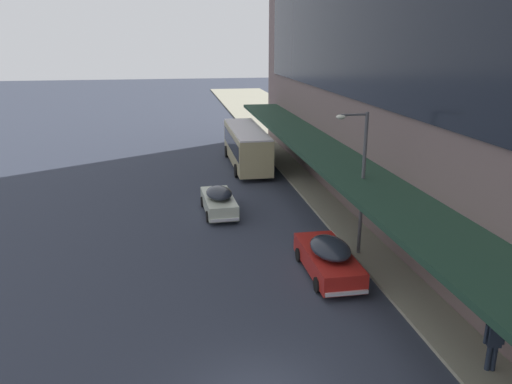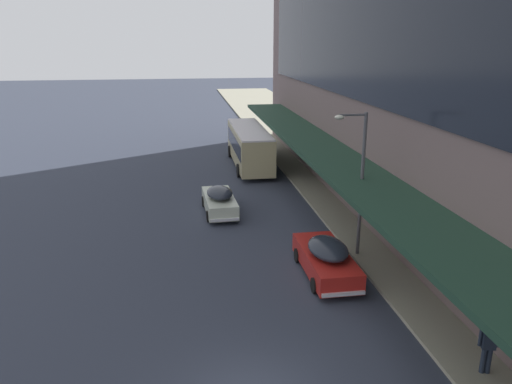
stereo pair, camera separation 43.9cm
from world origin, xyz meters
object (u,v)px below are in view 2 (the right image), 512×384
object	(u,v)px
transit_bus_kerbside_front	(249,145)
sedan_lead_near	(220,200)
pedestrian_at_kerb	(489,343)
street_lamp	(359,174)
sedan_second_mid	(326,258)

from	to	relation	value
transit_bus_kerbside_front	sedan_lead_near	distance (m)	11.45
pedestrian_at_kerb	sedan_lead_near	bearing A→B (deg)	112.69
transit_bus_kerbside_front	sedan_lead_near	size ratio (longest dim) A/B	2.21
street_lamp	sedan_lead_near	bearing A→B (deg)	129.10
sedan_lead_near	street_lamp	xyz separation A→B (m)	(5.74, -7.07, 3.25)
sedan_second_mid	pedestrian_at_kerb	distance (m)	7.85
transit_bus_kerbside_front	sedan_second_mid	distance (m)	19.70
sedan_second_mid	transit_bus_kerbside_front	bearing A→B (deg)	91.65
sedan_lead_near	pedestrian_at_kerb	distance (m)	17.43
sedan_second_mid	pedestrian_at_kerb	world-z (taller)	pedestrian_at_kerb
sedan_second_mid	street_lamp	world-z (taller)	street_lamp
transit_bus_kerbside_front	street_lamp	bearing A→B (deg)	-82.29
pedestrian_at_kerb	street_lamp	distance (m)	9.50
transit_bus_kerbside_front	sedan_second_mid	xyz separation A→B (m)	(0.57, -19.67, -0.96)
sedan_lead_near	street_lamp	size ratio (longest dim) A/B	0.70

